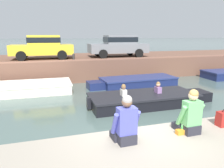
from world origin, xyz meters
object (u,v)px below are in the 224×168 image
at_px(boat_moored_west_cream, 13,89).
at_px(bottle_drink, 182,129).
at_px(person_seated_right, 190,116).
at_px(motorboat_passing, 148,99).
at_px(car_centre_grey, 119,45).
at_px(mooring_bollard_mid, 74,57).
at_px(car_left_inner_yellow, 43,46).
at_px(boat_moored_central_navy, 135,82).
at_px(person_seated_left, 126,124).
at_px(backpack_on_ledge, 223,119).

height_order(boat_moored_west_cream, bottle_drink, bottle_drink).
distance_m(person_seated_right, bottle_drink, 0.32).
xyz_separation_m(motorboat_passing, car_centre_grey, (1.09, 7.07, 1.97)).
bearing_deg(car_centre_grey, mooring_bollard_mid, -154.60).
bearing_deg(car_left_inner_yellow, bottle_drink, -76.58).
xyz_separation_m(car_left_inner_yellow, mooring_bollard_mid, (1.77, -1.65, -0.61)).
xyz_separation_m(boat_moored_central_navy, person_seated_right, (-2.14, -7.92, 1.00)).
xyz_separation_m(boat_moored_west_cream, person_seated_left, (3.01, -8.06, 0.99)).
distance_m(mooring_bollard_mid, person_seated_right, 9.92).
bearing_deg(bottle_drink, backpack_on_ledge, 3.03).
relative_size(car_centre_grey, bottle_drink, 20.78).
height_order(boat_moored_central_navy, person_seated_left, person_seated_left).
bearing_deg(car_left_inner_yellow, mooring_bollard_mid, -43.11).
xyz_separation_m(boat_moored_central_navy, person_seated_left, (-3.60, -7.92, 1.00)).
height_order(person_seated_left, person_seated_right, same).
bearing_deg(person_seated_left, car_left_inner_yellow, 97.19).
xyz_separation_m(person_seated_right, backpack_on_ledge, (0.95, 0.07, -0.20)).
bearing_deg(bottle_drink, boat_moored_central_navy, 73.73).
bearing_deg(motorboat_passing, backpack_on_ledge, -93.85).
bearing_deg(backpack_on_ledge, car_left_inner_yellow, 108.67).
distance_m(mooring_bollard_mid, backpack_on_ledge, 10.02).
bearing_deg(car_left_inner_yellow, person_seated_left, -82.81).
bearing_deg(car_left_inner_yellow, motorboat_passing, -59.54).
distance_m(car_centre_grey, person_seated_left, 12.15).
height_order(person_seated_left, bottle_drink, person_seated_left).
xyz_separation_m(boat_moored_west_cream, person_seated_right, (4.47, -8.06, 0.99)).
bearing_deg(backpack_on_ledge, car_centre_grey, 83.11).
xyz_separation_m(car_left_inner_yellow, bottle_drink, (2.74, -11.49, -1.25)).
relative_size(boat_moored_central_navy, bottle_drink, 26.04).
height_order(car_centre_grey, person_seated_right, car_centre_grey).
xyz_separation_m(boat_moored_west_cream, bottle_drink, (4.30, -8.05, 0.72)).
xyz_separation_m(boat_moored_west_cream, boat_moored_central_navy, (6.61, -0.14, -0.01)).
bearing_deg(motorboat_passing, car_centre_grey, 81.25).
height_order(boat_moored_west_cream, backpack_on_ledge, backpack_on_ledge).
distance_m(boat_moored_west_cream, bottle_drink, 9.15).
height_order(motorboat_passing, person_seated_right, person_seated_right).
distance_m(car_centre_grey, mooring_bollard_mid, 3.90).
xyz_separation_m(bottle_drink, backpack_on_ledge, (1.12, 0.06, 0.07)).
xyz_separation_m(boat_moored_central_navy, backpack_on_ledge, (-1.19, -7.85, 0.80)).
distance_m(motorboat_passing, car_left_inner_yellow, 8.43).
height_order(car_left_inner_yellow, backpack_on_ledge, car_left_inner_yellow).
xyz_separation_m(car_left_inner_yellow, person_seated_right, (2.91, -11.50, -0.97)).
xyz_separation_m(car_left_inner_yellow, backpack_on_ledge, (3.86, -11.43, -1.18)).
bearing_deg(car_centre_grey, person_seated_left, -108.25).
xyz_separation_m(person_seated_left, backpack_on_ledge, (2.41, 0.07, -0.20)).
bearing_deg(car_centre_grey, motorboat_passing, -98.75).
distance_m(car_left_inner_yellow, person_seated_left, 11.64).
height_order(motorboat_passing, person_seated_left, person_seated_left).
bearing_deg(person_seated_left, bottle_drink, 0.57).
bearing_deg(boat_moored_west_cream, car_centre_grey, 26.85).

